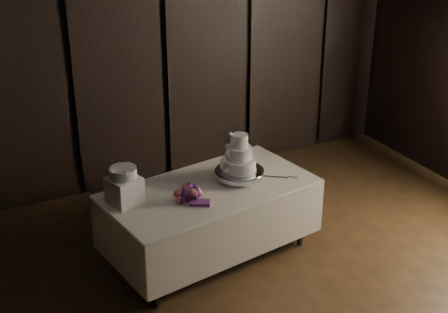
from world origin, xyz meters
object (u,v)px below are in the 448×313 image
cake_stand (239,175)px  small_cake (123,173)px  box_pedestal (124,190)px  wedding_cake (238,158)px  display_table (210,219)px  bouquet (189,193)px

cake_stand → small_cake: 1.17m
box_pedestal → wedding_cake: bearing=-2.4°
cake_stand → box_pedestal: size_ratio=1.86×
display_table → wedding_cake: size_ratio=5.67×
box_pedestal → small_cake: size_ratio=1.07×
wedding_cake → bouquet: wedding_cake is taller
wedding_cake → box_pedestal: (-1.12, 0.05, -0.11)m
cake_stand → display_table: bearing=-173.8°
box_pedestal → small_cake: bearing=0.0°
display_table → wedding_cake: 0.66m
small_cake → cake_stand: bearing=-1.6°
cake_stand → bouquet: size_ratio=1.21×
box_pedestal → cake_stand: bearing=-1.6°
cake_stand → wedding_cake: 0.20m
display_table → wedding_cake: bearing=-5.6°
display_table → bouquet: bouquet is taller
box_pedestal → display_table: bearing=-4.8°
display_table → small_cake: small_cake is taller
display_table → small_cake: 1.04m
wedding_cake → small_cake: wedding_cake is taller
box_pedestal → small_cake: small_cake is taller
wedding_cake → bouquet: size_ratio=0.94×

